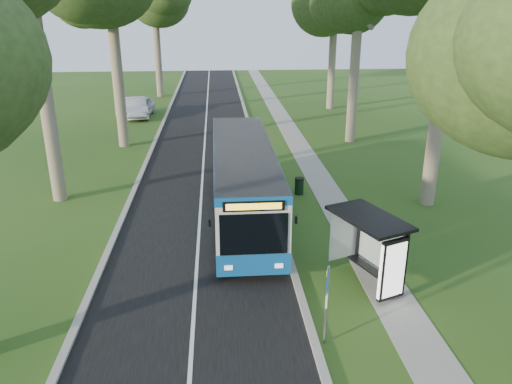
% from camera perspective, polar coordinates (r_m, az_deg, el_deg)
% --- Properties ---
extents(ground, '(120.00, 120.00, 0.00)m').
position_cam_1_polar(ground, '(18.48, 4.20, -8.93)').
color(ground, '#264B17').
rests_on(ground, ground).
extents(road, '(7.00, 100.00, 0.02)m').
position_cam_1_polar(road, '(27.44, -6.17, 1.14)').
color(road, black).
rests_on(road, ground).
extents(kerb_east, '(0.25, 100.00, 0.12)m').
position_cam_1_polar(kerb_east, '(27.54, 1.12, 1.44)').
color(kerb_east, '#9E9B93').
rests_on(kerb_east, ground).
extents(kerb_west, '(0.25, 100.00, 0.12)m').
position_cam_1_polar(kerb_west, '(27.76, -13.41, 1.02)').
color(kerb_west, '#9E9B93').
rests_on(kerb_west, ground).
extents(centre_line, '(0.12, 100.00, 0.00)m').
position_cam_1_polar(centre_line, '(27.44, -6.17, 1.16)').
color(centre_line, white).
rests_on(centre_line, road).
extents(footpath, '(1.50, 100.00, 0.02)m').
position_cam_1_polar(footpath, '(28.00, 7.24, 1.49)').
color(footpath, gray).
rests_on(footpath, ground).
extents(bus, '(2.59, 12.29, 3.26)m').
position_cam_1_polar(bus, '(22.39, -1.46, 1.27)').
color(bus, silver).
rests_on(bus, ground).
extents(bus_stop_sign, '(0.15, 0.34, 2.46)m').
position_cam_1_polar(bus_stop_sign, '(14.23, 8.12, -11.69)').
color(bus_stop_sign, gray).
rests_on(bus_stop_sign, ground).
extents(bus_shelter, '(2.56, 3.30, 2.51)m').
position_cam_1_polar(bus_shelter, '(16.98, 13.49, -5.57)').
color(bus_shelter, black).
rests_on(bus_shelter, ground).
extents(litter_bin, '(0.49, 0.49, 0.86)m').
position_cam_1_polar(litter_bin, '(25.53, 4.96, 0.69)').
color(litter_bin, black).
rests_on(litter_bin, ground).
extents(car_white, '(2.35, 5.03, 1.67)m').
position_cam_1_polar(car_white, '(44.97, -13.13, 9.47)').
color(car_white, silver).
rests_on(car_white, ground).
extents(car_silver, '(2.73, 5.23, 1.64)m').
position_cam_1_polar(car_silver, '(44.72, -13.55, 9.36)').
color(car_silver, '#A7AAAE').
rests_on(car_silver, ground).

